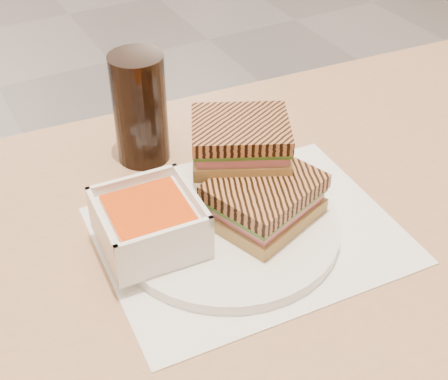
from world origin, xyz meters
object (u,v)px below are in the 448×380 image
plate (228,226)px  panini_lower (264,199)px  main_table (256,290)px  soup_bowl (149,225)px  cola_glass (140,109)px

plate → panini_lower: bearing=-15.9°
main_table → plate: plate is taller
plate → soup_bowl: (-0.10, 0.01, 0.03)m
main_table → panini_lower: (0.01, -0.00, 0.16)m
plate → panini_lower: (0.04, -0.01, 0.04)m
main_table → plate: 0.13m
main_table → cola_glass: cola_glass is taller
cola_glass → panini_lower: bearing=-71.6°
cola_glass → soup_bowl: bearing=-110.0°
soup_bowl → cola_glass: size_ratio=0.75×
main_table → plate: bearing=162.2°
soup_bowl → cola_glass: (0.07, 0.19, 0.04)m
main_table → plate: (-0.04, 0.01, 0.12)m
main_table → cola_glass: 0.30m
panini_lower → cola_glass: 0.23m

